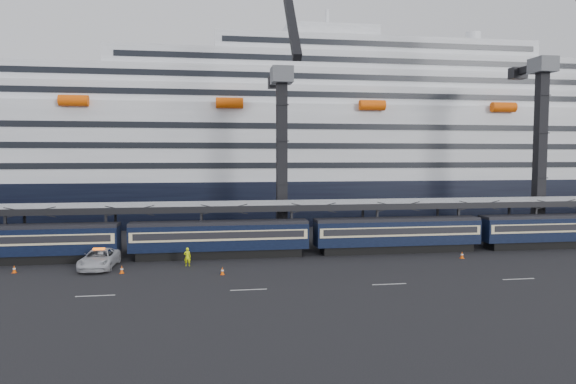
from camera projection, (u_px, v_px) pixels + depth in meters
The scene contains 12 objects.
ground at pixel (513, 269), 49.78m from camera, with size 260.00×260.00×0.00m, color black.
train at pixel (425, 232), 58.79m from camera, with size 133.05×3.00×4.05m.
canopy at pixel (448, 202), 63.22m from camera, with size 130.00×6.25×5.53m.
cruise_ship at pixel (363, 148), 94.10m from camera, with size 214.09×28.84×34.00m.
crane_dark_near at pixel (282, 148), 64.25m from camera, with size 4.50×17.75×35.08m.
crane_dark_mid at pixel (542, 138), 68.47m from camera, with size 4.50×18.24×39.64m.
pickup_truck at pixel (99, 259), 50.02m from camera, with size 3.02×6.56×1.82m, color silver.
worker at pixel (187, 257), 50.85m from camera, with size 0.68×0.45×1.87m, color #E2F70D.
traffic_cone_a at pixel (14, 269), 47.96m from camera, with size 0.37×0.37×0.75m.
traffic_cone_b at pixel (122, 269), 47.76m from camera, with size 0.38×0.38×0.76m.
traffic_cone_c at pixel (222, 271), 47.24m from camera, with size 0.37×0.37×0.74m.
traffic_cone_d at pixel (462, 255), 54.79m from camera, with size 0.39×0.39×0.78m.
Camera 1 is at (-29.09, -45.25, 10.91)m, focal length 32.00 mm.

